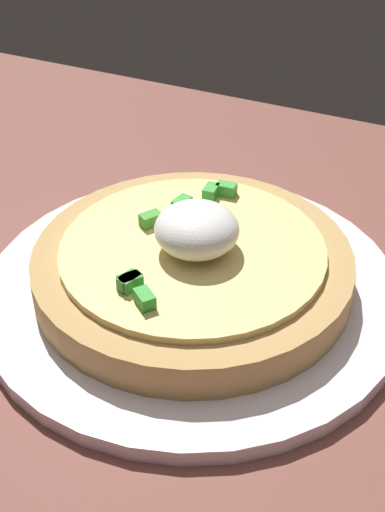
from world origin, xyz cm
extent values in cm
cube|color=brown|center=(0.00, 0.00, 1.14)|extent=(105.96, 66.86, 2.27)
cylinder|color=white|center=(3.57, -4.90, 2.78)|extent=(25.50, 25.50, 1.01)
cylinder|color=tan|center=(3.57, -4.90, 4.40)|extent=(19.15, 19.15, 2.24)
cylinder|color=#EACD7B|center=(3.57, -4.90, 5.75)|extent=(15.80, 15.80, 0.46)
ellipsoid|color=white|center=(3.24, -4.78, 7.38)|extent=(4.92, 4.92, 2.79)
cube|color=green|center=(5.03, -0.41, 6.38)|extent=(1.09, 1.44, 0.80)
cube|color=green|center=(6.86, -5.88, 6.38)|extent=(1.36, 1.51, 0.80)
cube|color=#51AD3D|center=(4.09, -6.27, 6.38)|extent=(1.07, 1.43, 0.80)
cube|color=#368333|center=(2.46, -5.44, 6.38)|extent=(0.82, 1.29, 0.80)
cube|color=green|center=(5.88, -8.22, 6.38)|extent=(1.00, 1.39, 0.80)
cube|color=#2F882F|center=(5.00, 0.15, 6.38)|extent=(1.39, 1.51, 0.80)
cube|color=green|center=(4.06, -11.11, 6.38)|extent=(1.34, 0.90, 0.80)
cube|color=green|center=(2.91, -6.03, 6.38)|extent=(0.80, 1.28, 0.80)
cube|color=green|center=(3.61, 0.92, 6.38)|extent=(1.50, 1.41, 0.80)
cube|color=green|center=(3.17, -6.56, 6.38)|extent=(1.11, 1.45, 0.80)
cube|color=green|center=(4.82, -10.37, 6.38)|extent=(0.89, 1.34, 0.80)
camera|label=1|loc=(-10.64, 25.30, 30.10)|focal=49.11mm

